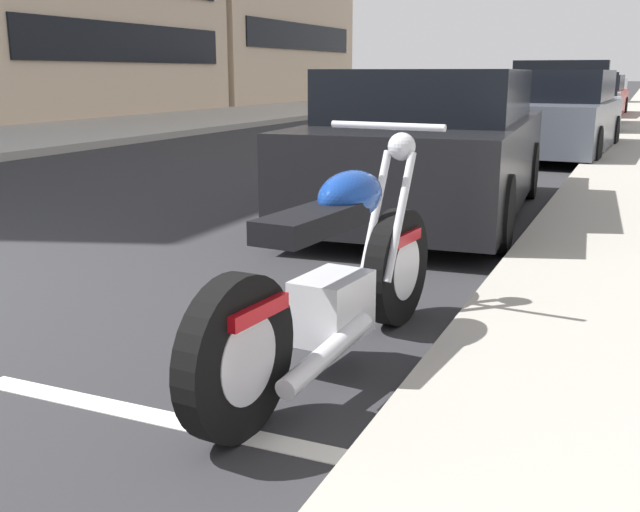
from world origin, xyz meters
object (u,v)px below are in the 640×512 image
(crossing_truck, at_px, (560,81))
(parked_car_at_intersection, at_px, (431,147))
(parked_motorcycle, at_px, (335,280))
(parked_car_far_down_curb, at_px, (578,104))
(parked_car_behind_motorcycle, at_px, (554,116))
(parked_car_across_street, at_px, (591,98))

(crossing_truck, bearing_deg, parked_car_at_intersection, 92.21)
(parked_motorcycle, height_order, parked_car_far_down_curb, parked_car_far_down_curb)
(parked_motorcycle, distance_m, parked_car_behind_motorcycle, 9.96)
(parked_motorcycle, relative_size, parked_car_across_street, 0.49)
(parked_motorcycle, relative_size, parked_car_behind_motorcycle, 0.49)
(parked_motorcycle, distance_m, crossing_truck, 31.95)
(parked_car_far_down_curb, bearing_deg, parked_car_behind_motorcycle, 178.92)
(parked_car_far_down_curb, bearing_deg, parked_car_across_street, -1.09)
(parked_car_at_intersection, distance_m, parked_car_far_down_curb, 11.70)
(parked_car_at_intersection, bearing_deg, parked_car_behind_motorcycle, -8.09)
(parked_car_across_street, relative_size, crossing_truck, 0.79)
(parked_car_at_intersection, xyz_separation_m, crossing_truck, (27.92, 1.81, 0.31))
(parked_motorcycle, relative_size, crossing_truck, 0.39)
(parked_car_across_street, bearing_deg, parked_car_at_intersection, -178.93)
(parked_motorcycle, xyz_separation_m, crossing_truck, (31.85, 2.44, 0.55))
(parked_car_across_street, bearing_deg, crossing_truck, 12.78)
(parked_car_behind_motorcycle, xyz_separation_m, crossing_truck, (21.89, 2.25, 0.31))
(parked_motorcycle, bearing_deg, parked_car_behind_motorcycle, 6.49)
(parked_car_at_intersection, bearing_deg, parked_car_across_street, -4.71)
(parked_car_at_intersection, distance_m, crossing_truck, 27.98)
(parked_car_behind_motorcycle, xyz_separation_m, parked_car_far_down_curb, (5.67, 0.10, -0.01))
(parked_motorcycle, distance_m, parked_car_at_intersection, 3.99)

